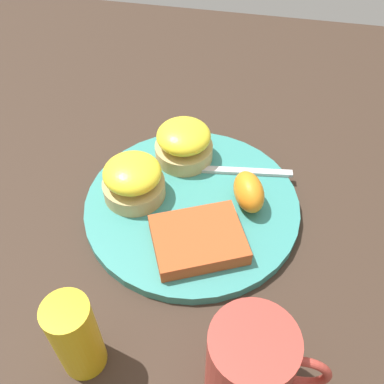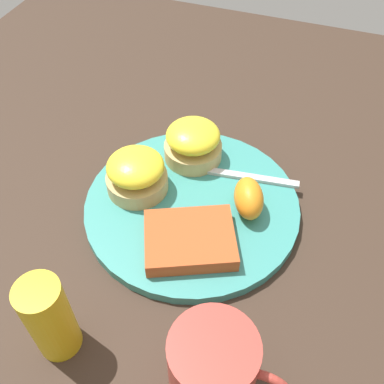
# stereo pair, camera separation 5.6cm
# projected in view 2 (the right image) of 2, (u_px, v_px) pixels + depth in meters

# --- Properties ---
(ground_plane) EXTENTS (1.10, 1.10, 0.00)m
(ground_plane) POSITION_uv_depth(u_px,v_px,m) (192.00, 209.00, 0.59)
(ground_plane) COLOR #38281E
(plate) EXTENTS (0.28, 0.28, 0.01)m
(plate) POSITION_uv_depth(u_px,v_px,m) (192.00, 206.00, 0.58)
(plate) COLOR teal
(plate) RESTS_ON ground_plane
(sandwich_benedict_left) EXTENTS (0.08, 0.08, 0.06)m
(sandwich_benedict_left) POSITION_uv_depth(u_px,v_px,m) (193.00, 143.00, 0.62)
(sandwich_benedict_left) COLOR tan
(sandwich_benedict_left) RESTS_ON plate
(sandwich_benedict_right) EXTENTS (0.08, 0.08, 0.06)m
(sandwich_benedict_right) POSITION_uv_depth(u_px,v_px,m) (138.00, 171.00, 0.58)
(sandwich_benedict_right) COLOR tan
(sandwich_benedict_right) RESTS_ON plate
(hashbrown_patty) EXTENTS (0.13, 0.12, 0.02)m
(hashbrown_patty) POSITION_uv_depth(u_px,v_px,m) (190.00, 240.00, 0.53)
(hashbrown_patty) COLOR #BA4D24
(hashbrown_patty) RESTS_ON plate
(orange_wedge) EXTENTS (0.06, 0.07, 0.04)m
(orange_wedge) POSITION_uv_depth(u_px,v_px,m) (249.00, 198.00, 0.56)
(orange_wedge) COLOR orange
(orange_wedge) RESTS_ON plate
(fork) EXTENTS (0.24, 0.05, 0.00)m
(fork) POSITION_uv_depth(u_px,v_px,m) (197.00, 169.00, 0.62)
(fork) COLOR silver
(fork) RESTS_ON plate
(cup) EXTENTS (0.11, 0.08, 0.10)m
(cup) POSITION_uv_depth(u_px,v_px,m) (214.00, 370.00, 0.40)
(cup) COLOR #B23D33
(cup) RESTS_ON ground_plane
(condiment_bottle) EXTENTS (0.04, 0.04, 0.11)m
(condiment_bottle) POSITION_uv_depth(u_px,v_px,m) (50.00, 318.00, 0.43)
(condiment_bottle) COLOR gold
(condiment_bottle) RESTS_ON ground_plane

